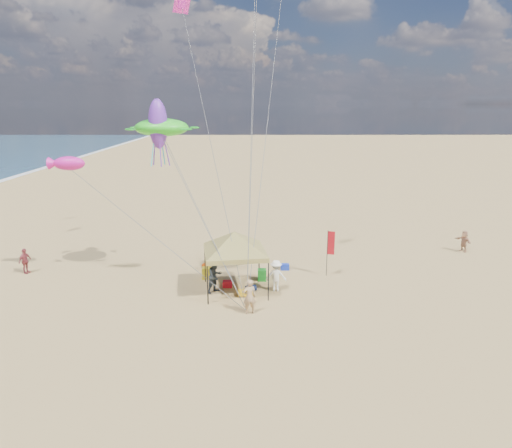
% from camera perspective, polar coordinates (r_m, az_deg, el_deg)
% --- Properties ---
extents(ground, '(280.00, 280.00, 0.00)m').
position_cam_1_polar(ground, '(23.48, 0.05, -11.37)').
color(ground, tan).
rests_on(ground, ground).
extents(canopy_tent, '(6.50, 6.50, 4.05)m').
position_cam_1_polar(canopy_tent, '(25.35, -2.67, -1.23)').
color(canopy_tent, black).
rests_on(canopy_tent, ground).
extents(feather_flag, '(0.44, 0.13, 2.92)m').
position_cam_1_polar(feather_flag, '(28.31, 9.18, -2.68)').
color(feather_flag, black).
rests_on(feather_flag, ground).
extents(cooler_red, '(0.54, 0.38, 0.38)m').
position_cam_1_polar(cooler_red, '(26.91, -3.56, -7.44)').
color(cooler_red, red).
rests_on(cooler_red, ground).
extents(cooler_blue, '(0.54, 0.38, 0.38)m').
position_cam_1_polar(cooler_blue, '(29.62, 3.60, -5.33)').
color(cooler_blue, '#1731BB').
rests_on(cooler_blue, ground).
extents(bag_navy, '(0.69, 0.54, 0.36)m').
position_cam_1_polar(bag_navy, '(26.30, -0.63, -7.98)').
color(bag_navy, '#0D173A').
rests_on(bag_navy, ground).
extents(bag_orange, '(0.54, 0.69, 0.36)m').
position_cam_1_polar(bag_orange, '(30.19, -6.19, -5.02)').
color(bag_orange, '#E1500C').
rests_on(bag_orange, ground).
extents(chair_green, '(0.50, 0.50, 0.70)m').
position_cam_1_polar(chair_green, '(27.78, 0.75, -6.34)').
color(chair_green, '#178321').
rests_on(chair_green, ground).
extents(chair_yellow, '(0.50, 0.50, 0.70)m').
position_cam_1_polar(chair_yellow, '(28.24, -6.18, -6.07)').
color(chair_yellow, gold).
rests_on(chair_yellow, ground).
extents(crate_grey, '(0.34, 0.30, 0.28)m').
position_cam_1_polar(crate_grey, '(25.93, -0.56, -8.42)').
color(crate_grey, slate).
rests_on(crate_grey, ground).
extents(beach_cart, '(0.90, 0.50, 0.24)m').
position_cam_1_polar(beach_cart, '(25.67, -1.22, -8.52)').
color(beach_cart, yellow).
rests_on(beach_cart, ground).
extents(person_near_a, '(0.77, 0.62, 1.84)m').
position_cam_1_polar(person_near_a, '(23.39, -0.83, -9.00)').
color(person_near_a, tan).
rests_on(person_near_a, ground).
extents(person_near_b, '(1.18, 1.18, 1.93)m').
position_cam_1_polar(person_near_b, '(25.98, -5.11, -6.47)').
color(person_near_b, '#343F47').
rests_on(person_near_b, ground).
extents(person_near_c, '(1.23, 0.79, 1.81)m').
position_cam_1_polar(person_near_c, '(26.14, 2.50, -6.42)').
color(person_near_c, white).
rests_on(person_near_c, ground).
extents(person_far_a, '(0.67, 1.03, 1.62)m').
position_cam_1_polar(person_far_a, '(32.20, -26.77, -4.11)').
color(person_far_a, '#983A42').
rests_on(person_far_a, ground).
extents(person_far_c, '(0.94, 1.50, 1.55)m').
position_cam_1_polar(person_far_c, '(36.21, 24.42, -1.95)').
color(person_far_c, tan).
rests_on(person_far_c, ground).
extents(turtle_kite, '(3.49, 3.06, 1.00)m').
position_cam_1_polar(turtle_kite, '(26.56, -11.63, 11.66)').
color(turtle_kite, '#30E426').
rests_on(turtle_kite, ground).
extents(fish_kite, '(1.89, 1.08, 0.80)m').
position_cam_1_polar(fish_kite, '(28.48, -22.20, 6.99)').
color(fish_kite, '#E01B9C').
rests_on(fish_kite, ground).
extents(squid_kite, '(1.08, 1.08, 2.68)m').
position_cam_1_polar(squid_kite, '(26.04, -12.08, 12.06)').
color(squid_kite, purple).
rests_on(squid_kite, ground).
extents(stunt_kite_pink, '(1.25, 1.20, 1.10)m').
position_cam_1_polar(stunt_kite_pink, '(34.14, -9.19, 25.38)').
color(stunt_kite_pink, '#FF2BBB').
rests_on(stunt_kite_pink, ground).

